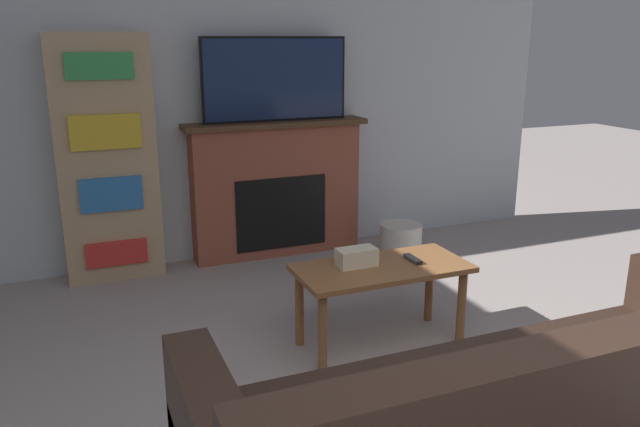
# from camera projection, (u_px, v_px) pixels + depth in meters

# --- Properties ---
(wall_back) EXTENTS (5.77, 0.06, 2.70)m
(wall_back) POSITION_uv_depth(u_px,v_px,m) (220.00, 86.00, 4.73)
(wall_back) COLOR silver
(wall_back) RESTS_ON ground_plane
(fireplace) EXTENTS (1.45, 0.28, 1.08)m
(fireplace) POSITION_uv_depth(u_px,v_px,m) (277.00, 188.00, 4.97)
(fireplace) COLOR brown
(fireplace) RESTS_ON ground_plane
(tv) EXTENTS (1.14, 0.03, 0.63)m
(tv) POSITION_uv_depth(u_px,v_px,m) (275.00, 79.00, 4.72)
(tv) COLOR black
(tv) RESTS_ON fireplace
(coffee_table) EXTENTS (0.97, 0.46, 0.48)m
(coffee_table) POSITION_uv_depth(u_px,v_px,m) (382.00, 278.00, 3.49)
(coffee_table) COLOR brown
(coffee_table) RESTS_ON ground_plane
(tissue_box) EXTENTS (0.22, 0.12, 0.10)m
(tissue_box) POSITION_uv_depth(u_px,v_px,m) (357.00, 257.00, 3.46)
(tissue_box) COLOR beige
(tissue_box) RESTS_ON coffee_table
(remote_control) EXTENTS (0.04, 0.15, 0.02)m
(remote_control) POSITION_uv_depth(u_px,v_px,m) (413.00, 259.00, 3.54)
(remote_control) COLOR black
(remote_control) RESTS_ON coffee_table
(bookshelf) EXTENTS (0.67, 0.29, 1.74)m
(bookshelf) POSITION_uv_depth(u_px,v_px,m) (107.00, 160.00, 4.40)
(bookshelf) COLOR tan
(bookshelf) RESTS_ON ground_plane
(storage_basket) EXTENTS (0.34, 0.34, 0.25)m
(storage_basket) POSITION_uv_depth(u_px,v_px,m) (401.00, 239.00, 5.07)
(storage_basket) COLOR silver
(storage_basket) RESTS_ON ground_plane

